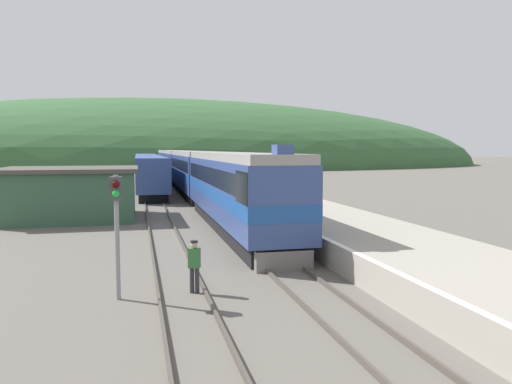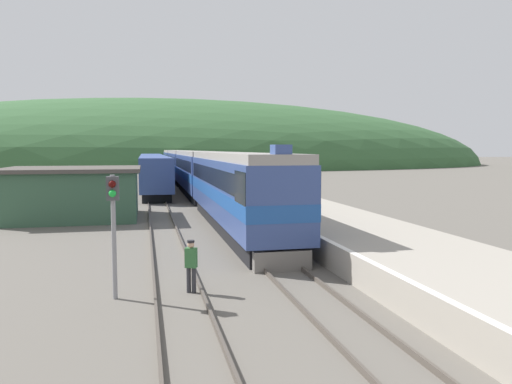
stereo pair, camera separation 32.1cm
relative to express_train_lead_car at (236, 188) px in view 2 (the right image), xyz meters
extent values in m
cube|color=#4C443D|center=(-0.72, 46.30, -2.29)|extent=(0.08, 180.00, 0.16)
cube|color=#4C443D|center=(0.72, 46.30, -2.29)|extent=(0.08, 180.00, 0.16)
cube|color=#4C443D|center=(-4.71, 46.30, -2.29)|extent=(0.08, 180.00, 0.16)
cube|color=#4C443D|center=(-3.27, 46.30, -2.29)|extent=(0.08, 180.00, 0.16)
cube|color=#9E9689|center=(4.51, 26.30, -1.85)|extent=(5.54, 140.00, 1.05)
cube|color=silver|center=(1.86, 26.30, -1.32)|extent=(0.24, 140.00, 0.01)
ellipsoid|color=#335B33|center=(0.00, 109.19, -2.37)|extent=(184.93, 83.22, 35.25)
cube|color=#385B42|center=(-9.51, 6.85, -0.82)|extent=(8.06, 6.84, 3.10)
cube|color=#47423D|center=(-9.51, 6.85, 0.85)|extent=(8.56, 7.34, 0.24)
cube|color=black|center=(0.00, 0.24, -1.95)|extent=(2.32, 18.99, 0.85)
cube|color=#334784|center=(0.00, 0.24, 0.02)|extent=(2.83, 20.21, 3.09)
cube|color=#1E4C99|center=(0.00, 0.24, -0.22)|extent=(2.86, 20.23, 0.68)
cube|color=black|center=(0.00, 0.24, 0.70)|extent=(2.85, 18.99, 0.93)
cube|color=gray|center=(0.00, 0.24, 1.77)|extent=(2.66, 20.21, 0.40)
cube|color=black|center=(0.00, -8.74, 0.70)|extent=(2.87, 2.20, 1.24)
cube|color=#334784|center=(0.00, -9.42, 2.15)|extent=(0.64, 0.80, 0.36)
cube|color=slate|center=(0.00, -9.67, -1.99)|extent=(2.21, 0.40, 0.77)
cube|color=black|center=(0.00, 21.32, -1.95)|extent=(2.32, 18.95, 0.85)
cube|color=#334784|center=(0.00, 21.32, 0.02)|extent=(2.83, 20.16, 3.09)
cube|color=#1E4C99|center=(0.00, 21.32, -0.22)|extent=(2.86, 20.18, 0.68)
cube|color=black|center=(0.00, 21.32, 0.70)|extent=(2.85, 18.95, 0.93)
cube|color=gray|center=(0.00, 21.32, 1.77)|extent=(2.66, 20.16, 0.40)
cube|color=black|center=(0.00, 42.38, -1.95)|extent=(2.32, 18.95, 0.85)
cube|color=#334784|center=(0.00, 42.38, 0.02)|extent=(2.83, 20.16, 3.09)
cube|color=#1E4C99|center=(0.00, 42.38, -0.22)|extent=(2.86, 20.18, 0.68)
cube|color=black|center=(0.00, 42.38, 0.70)|extent=(2.85, 18.95, 0.93)
cube|color=gray|center=(0.00, 42.38, 1.77)|extent=(2.66, 20.16, 0.40)
cube|color=black|center=(0.00, 63.44, -1.95)|extent=(2.32, 18.95, 0.85)
cube|color=#334784|center=(0.00, 63.44, 0.02)|extent=(2.83, 20.16, 3.09)
cube|color=#1E4C99|center=(0.00, 63.44, -0.22)|extent=(2.86, 20.18, 0.68)
cube|color=black|center=(0.00, 63.44, 0.70)|extent=(2.85, 18.95, 0.93)
cube|color=gray|center=(0.00, 63.44, 1.77)|extent=(2.66, 20.16, 0.40)
cube|color=black|center=(-3.99, 35.20, -1.97)|extent=(2.46, 40.57, 0.80)
cube|color=#334784|center=(-3.99, 35.20, -0.08)|extent=(2.90, 42.26, 2.98)
cylinder|color=gray|center=(-5.89, -11.91, -0.49)|extent=(0.14, 0.14, 3.77)
cube|color=#424247|center=(-5.89, -11.91, 1.00)|extent=(0.36, 0.28, 0.71)
sphere|color=#3C0504|center=(-5.89, -12.08, 1.13)|extent=(0.22, 0.22, 0.22)
sphere|color=green|center=(-5.89, -12.08, 0.86)|extent=(0.22, 0.22, 0.22)
cylinder|color=#2D2D33|center=(-3.65, -11.73, -1.97)|extent=(0.14, 0.14, 0.81)
cylinder|color=#2D2D33|center=(-3.49, -11.79, -1.97)|extent=(0.14, 0.14, 0.81)
cube|color=#336B38|center=(-3.57, -11.76, -1.25)|extent=(0.42, 0.34, 0.63)
sphere|color=tan|center=(-3.57, -11.76, -0.83)|extent=(0.22, 0.22, 0.22)
cylinder|color=black|center=(-3.57, -11.76, -0.73)|extent=(0.23, 0.23, 0.07)
camera|label=1|loc=(-5.25, -27.22, 2.16)|focal=35.00mm
camera|label=2|loc=(-4.94, -27.29, 2.16)|focal=35.00mm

